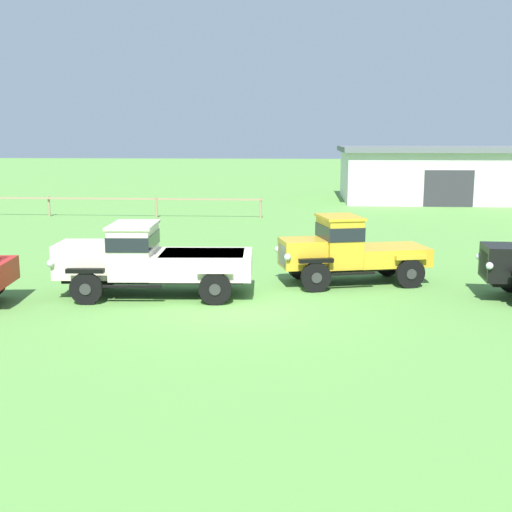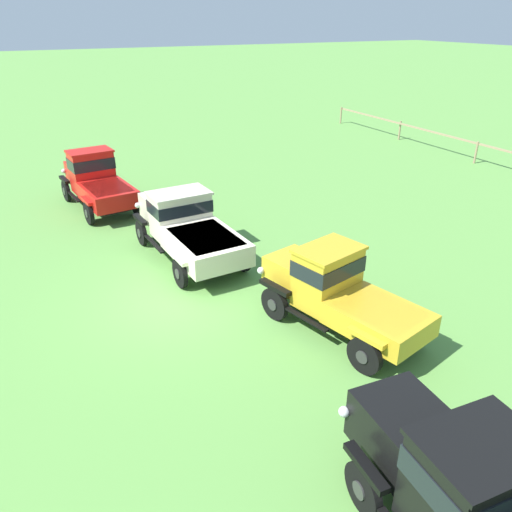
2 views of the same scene
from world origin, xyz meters
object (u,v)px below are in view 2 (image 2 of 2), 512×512
at_px(vintage_truck_foreground_near, 96,180).
at_px(vintage_truck_midrow_center, 336,290).
at_px(vintage_truck_second_in_line, 186,225).
at_px(vintage_truck_far_side, 475,504).

relative_size(vintage_truck_foreground_near, vintage_truck_midrow_center, 1.10).
height_order(vintage_truck_second_in_line, vintage_truck_far_side, vintage_truck_far_side).
bearing_deg(vintage_truck_far_side, vintage_truck_foreground_near, -174.11).
relative_size(vintage_truck_foreground_near, vintage_truck_second_in_line, 0.93).
distance_m(vintage_truck_foreground_near, vintage_truck_second_in_line, 6.45).
relative_size(vintage_truck_second_in_line, vintage_truck_far_side, 1.14).
xyz_separation_m(vintage_truck_foreground_near, vintage_truck_second_in_line, (6.21, 1.74, -0.05)).
bearing_deg(vintage_truck_midrow_center, vintage_truck_far_side, -16.89).
bearing_deg(vintage_truck_second_in_line, vintage_truck_foreground_near, -164.34).
bearing_deg(vintage_truck_far_side, vintage_truck_second_in_line, -179.43).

